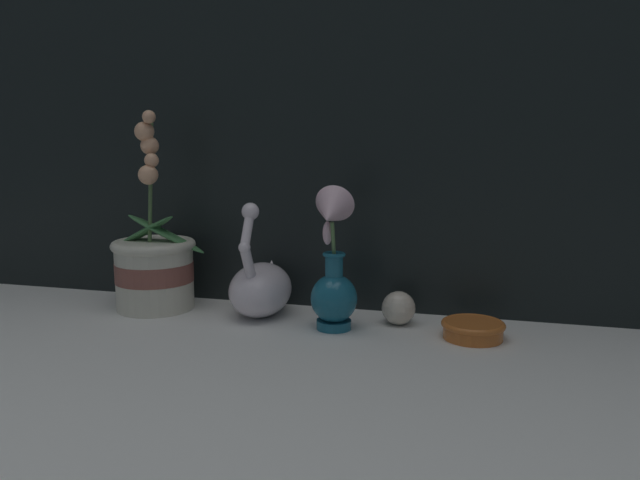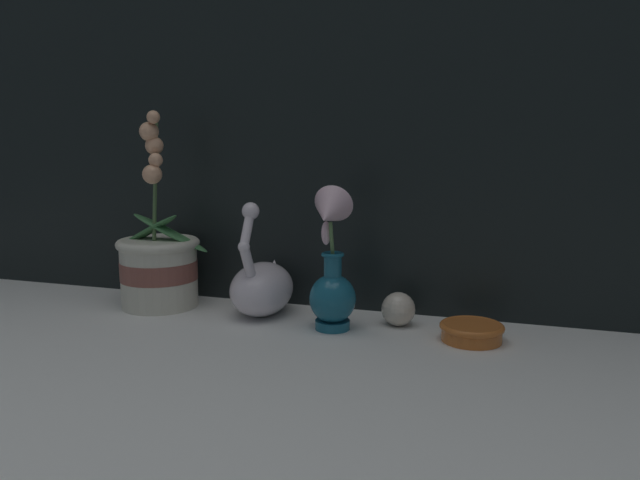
# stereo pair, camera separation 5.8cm
# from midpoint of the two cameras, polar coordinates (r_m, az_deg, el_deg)

# --- Properties ---
(ground_plane) EXTENTS (2.80, 2.80, 0.00)m
(ground_plane) POSITION_cam_midpoint_polar(r_m,az_deg,el_deg) (1.15, -4.65, -8.68)
(ground_plane) COLOR silver
(window_backdrop) EXTENTS (2.80, 0.03, 1.20)m
(window_backdrop) POSITION_cam_midpoint_polar(r_m,az_deg,el_deg) (1.33, -1.66, 19.91)
(window_backdrop) COLOR black
(window_backdrop) RESTS_ON ground_plane
(orchid_potted_plant) EXTENTS (0.22, 0.17, 0.41)m
(orchid_potted_plant) POSITION_cam_midpoint_polar(r_m,az_deg,el_deg) (1.36, -16.11, -2.21)
(orchid_potted_plant) COLOR beige
(orchid_potted_plant) RESTS_ON ground_plane
(swan_figurine) EXTENTS (0.12, 0.19, 0.23)m
(swan_figurine) POSITION_cam_midpoint_polar(r_m,az_deg,el_deg) (1.27, -6.73, -4.22)
(swan_figurine) COLOR white
(swan_figurine) RESTS_ON ground_plane
(blue_vase) EXTENTS (0.09, 0.11, 0.27)m
(blue_vase) POSITION_cam_midpoint_polar(r_m,az_deg,el_deg) (1.15, -0.26, -3.00)
(blue_vase) COLOR #195B75
(blue_vase) RESTS_ON ground_plane
(glass_sphere) EXTENTS (0.07, 0.07, 0.07)m
(glass_sphere) POSITION_cam_midpoint_polar(r_m,az_deg,el_deg) (1.21, 5.82, -6.21)
(glass_sphere) COLOR beige
(glass_sphere) RESTS_ON ground_plane
(amber_dish) EXTENTS (0.11, 0.11, 0.03)m
(amber_dish) POSITION_cam_midpoint_polar(r_m,az_deg,el_deg) (1.15, 12.40, -7.91)
(amber_dish) COLOR #C66628
(amber_dish) RESTS_ON ground_plane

